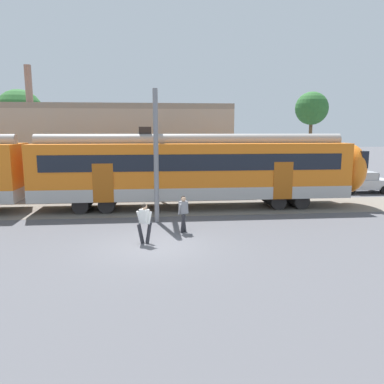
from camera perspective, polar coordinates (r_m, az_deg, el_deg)
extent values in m
plane|color=#515156|center=(15.20, -6.07, -8.09)|extent=(160.00, 160.00, 0.00)
cube|color=#B2ADA8|center=(22.02, 0.06, 0.29)|extent=(18.00, 3.06, 0.70)
cube|color=orange|center=(21.82, 0.06, 4.31)|extent=(18.00, 3.00, 2.40)
cube|color=black|center=(20.31, 0.49, 4.49)|extent=(16.56, 0.03, 0.90)
cube|color=#AC5413|center=(21.52, 13.72, 1.69)|extent=(1.10, 0.04, 2.10)
cube|color=#AC5413|center=(20.49, -13.41, 1.32)|extent=(1.10, 0.04, 2.10)
cylinder|color=gray|center=(21.74, 0.06, 7.94)|extent=(17.64, 0.70, 0.70)
cube|color=black|center=(21.63, -7.16, 9.31)|extent=(0.70, 0.12, 0.40)
cylinder|color=black|center=(23.58, 15.43, -0.92)|extent=(0.90, 2.40, 0.90)
cylinder|color=black|center=(23.12, 12.19, -0.99)|extent=(0.90, 2.40, 0.90)
cylinder|color=black|center=(22.18, -12.58, -1.44)|extent=(0.90, 2.40, 0.90)
cylinder|color=black|center=(22.40, -16.14, -1.49)|extent=(0.90, 2.40, 0.90)
ellipsoid|color=orange|center=(24.71, 22.72, 3.37)|extent=(1.80, 2.85, 2.95)
cube|color=black|center=(24.83, 23.53, 4.74)|extent=(0.40, 2.40, 1.00)
cylinder|color=#28282D|center=(15.39, -6.62, -6.20)|extent=(0.34, 0.37, 0.87)
cylinder|color=#28282D|center=(15.31, -7.83, -6.31)|extent=(0.34, 0.37, 0.87)
cube|color=silver|center=(15.18, -7.28, -3.68)|extent=(0.43, 0.42, 0.56)
cylinder|color=silver|center=(15.28, -8.09, -3.80)|extent=(0.23, 0.25, 0.52)
cylinder|color=silver|center=(15.10, -6.45, -3.92)|extent=(0.23, 0.25, 0.52)
sphere|color=tan|center=(15.11, -7.26, -2.22)|extent=(0.22, 0.22, 0.22)
sphere|color=black|center=(15.09, -7.31, -2.12)|extent=(0.20, 0.20, 0.20)
cylinder|color=#28282D|center=(16.74, -1.38, -4.85)|extent=(0.27, 0.38, 0.87)
cylinder|color=#28282D|center=(17.06, -1.26, -4.58)|extent=(0.27, 0.38, 0.87)
cube|color=gray|center=(16.74, -1.33, -2.36)|extent=(0.42, 0.36, 0.56)
cylinder|color=gray|center=(16.91, -0.79, -2.40)|extent=(0.18, 0.26, 0.52)
cylinder|color=gray|center=(16.58, -1.89, -2.65)|extent=(0.18, 0.26, 0.52)
sphere|color=tan|center=(16.64, -1.31, -1.05)|extent=(0.22, 0.22, 0.22)
sphere|color=black|center=(16.66, -1.34, -0.94)|extent=(0.20, 0.20, 0.20)
cube|color=#B7BABF|center=(30.04, 24.50, 1.12)|extent=(4.00, 1.64, 0.68)
cube|color=#A1A3A8|center=(29.89, 24.33, 2.30)|extent=(1.90, 1.44, 0.56)
cube|color=black|center=(30.38, 25.88, 2.22)|extent=(0.12, 1.37, 0.48)
cylinder|color=black|center=(31.38, 25.71, 0.74)|extent=(0.60, 0.20, 0.60)
cylinder|color=black|center=(30.08, 27.23, 0.28)|extent=(0.60, 0.20, 0.60)
cylinder|color=black|center=(30.17, 21.68, 0.69)|extent=(0.60, 0.20, 0.60)
cylinder|color=black|center=(28.81, 23.08, 0.21)|extent=(0.60, 0.20, 0.60)
cylinder|color=gray|center=(18.47, -5.50, 5.34)|extent=(0.24, 0.24, 6.50)
cylinder|color=gray|center=(24.86, -5.56, 6.41)|extent=(0.24, 0.24, 6.50)
cube|color=gray|center=(21.71, -5.67, 14.41)|extent=(0.20, 6.40, 0.16)
cube|color=gray|center=(21.67, -5.65, 13.36)|extent=(0.20, 6.40, 0.16)
cylinder|color=black|center=(21.64, -5.63, 11.78)|extent=(0.03, 0.03, 1.00)
cube|color=gray|center=(29.53, -12.65, 6.23)|extent=(18.51, 5.00, 6.00)
cube|color=gray|center=(29.53, -12.88, 12.44)|extent=(18.51, 5.00, 0.40)
cylinder|color=#8C6656|center=(30.81, -23.61, 14.38)|extent=(0.50, 0.50, 3.20)
cylinder|color=brown|center=(37.79, 17.48, 6.29)|extent=(0.32, 0.32, 5.46)
sphere|color=#2D662D|center=(37.79, 17.77, 12.05)|extent=(3.08, 3.08, 3.08)
cylinder|color=brown|center=(36.13, -24.37, 5.08)|extent=(0.32, 0.32, 4.61)
sphere|color=#2D662D|center=(36.08, -24.77, 10.92)|extent=(3.95, 3.95, 3.95)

